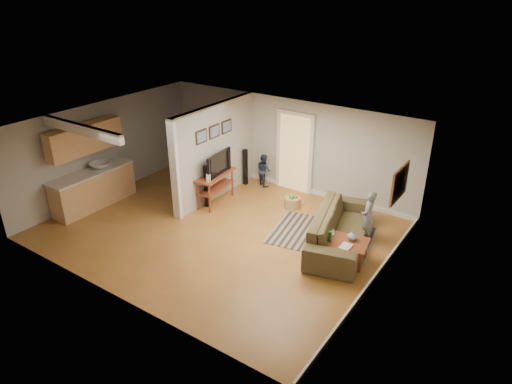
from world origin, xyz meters
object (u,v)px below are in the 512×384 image
(sofa, at_px, (339,244))
(toddler, at_px, (264,185))
(tv_console, at_px, (216,177))
(toy_basket, at_px, (292,202))
(speaker_right, at_px, (245,167))
(coffee_table, at_px, (339,244))
(speaker_left, at_px, (207,186))
(child, at_px, (365,240))

(sofa, distance_m, toddler, 3.58)
(tv_console, relative_size, toy_basket, 3.17)
(speaker_right, distance_m, toddler, 0.74)
(coffee_table, relative_size, toy_basket, 3.05)
(tv_console, distance_m, toddler, 1.83)
(speaker_left, bearing_deg, sofa, -20.42)
(sofa, height_order, toddler, toddler)
(tv_console, xyz_separation_m, child, (3.94, 0.41, -0.74))
(speaker_right, height_order, child, speaker_right)
(tv_console, height_order, child, tv_console)
(sofa, distance_m, child, 0.65)
(coffee_table, height_order, child, coffee_table)
(sofa, distance_m, speaker_right, 3.93)
(coffee_table, xyz_separation_m, child, (0.19, 1.04, -0.36))
(sofa, relative_size, speaker_left, 2.40)
(toddler, bearing_deg, sofa, 177.76)
(toy_basket, bearing_deg, toddler, 151.56)
(coffee_table, bearing_deg, speaker_right, 152.15)
(coffee_table, xyz_separation_m, speaker_left, (-3.81, 0.33, 0.21))
(toy_basket, distance_m, toddler, 1.56)
(speaker_left, distance_m, toddler, 2.06)
(sofa, relative_size, toy_basket, 6.46)
(tv_console, distance_m, child, 4.02)
(child, bearing_deg, speaker_right, -114.40)
(sofa, height_order, speaker_right, speaker_right)
(speaker_left, relative_size, child, 0.95)
(tv_console, height_order, toddler, tv_console)
(speaker_left, height_order, toy_basket, speaker_left)
(tv_console, height_order, speaker_left, speaker_left)
(sofa, xyz_separation_m, speaker_left, (-3.60, -0.20, 0.57))
(speaker_right, distance_m, toy_basket, 1.93)
(coffee_table, height_order, speaker_right, speaker_right)
(coffee_table, distance_m, toy_basket, 2.50)
(tv_console, bearing_deg, toddler, 69.90)
(sofa, relative_size, child, 2.27)
(child, xyz_separation_m, toddler, (-3.54, 1.22, 0.00))
(coffee_table, height_order, tv_console, tv_console)
(toy_basket, height_order, toddler, toddler)
(tv_console, xyz_separation_m, speaker_right, (-0.06, 1.39, -0.21))
(toy_basket, bearing_deg, speaker_right, 164.72)
(speaker_left, bearing_deg, toddler, 52.89)
(tv_console, bearing_deg, child, -0.39)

